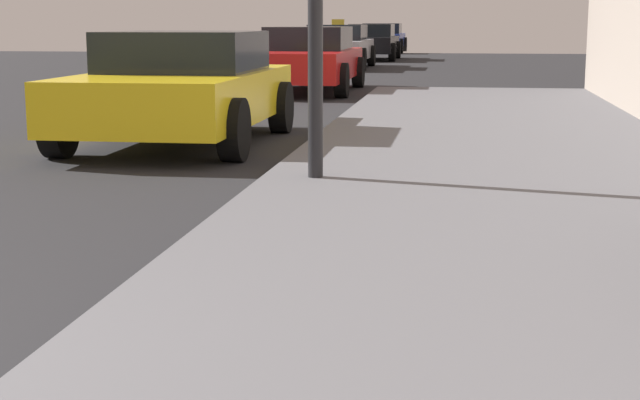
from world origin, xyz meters
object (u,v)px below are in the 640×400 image
at_px(car_yellow, 181,87).
at_px(car_red, 308,59).
at_px(car_black, 371,42).
at_px(car_silver, 337,46).
at_px(car_blue, 382,38).

distance_m(car_yellow, car_red, 8.32).
distance_m(car_red, car_black, 16.04).
height_order(car_yellow, car_red, same).
height_order(car_red, car_silver, car_silver).
bearing_deg(car_yellow, car_black, -89.79).
distance_m(car_yellow, car_blue, 32.73).
height_order(car_silver, car_black, car_silver).
xyz_separation_m(car_silver, car_black, (0.43, 6.32, -0.00)).
xyz_separation_m(car_red, car_blue, (-0.52, 24.40, 0.00)).
xyz_separation_m(car_red, car_silver, (-0.66, 9.72, 0.00)).
xyz_separation_m(car_black, car_blue, (-0.30, 8.36, 0.00)).
relative_size(car_yellow, car_blue, 0.92).
bearing_deg(car_silver, car_blue, -90.52).
height_order(car_red, car_black, same).
distance_m(car_black, car_blue, 8.37).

